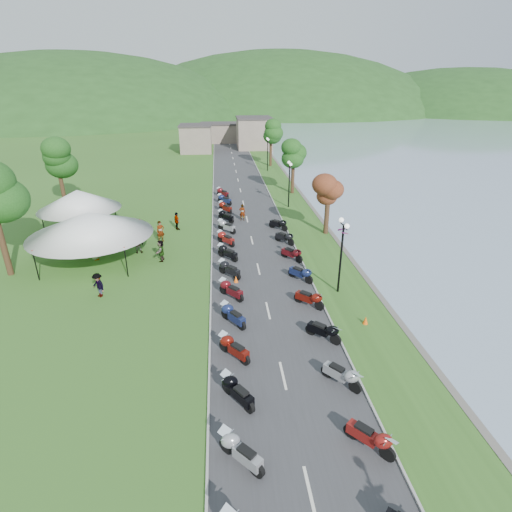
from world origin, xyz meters
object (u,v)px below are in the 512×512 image
object	(u,v)px
pedestrian_b	(139,253)
pedestrian_c	(100,296)
vendor_tent_main	(92,237)
pedestrian_a	(162,241)

from	to	relation	value
pedestrian_b	pedestrian_c	world-z (taller)	pedestrian_c
vendor_tent_main	pedestrian_c	distance (m)	6.56
pedestrian_a	pedestrian_c	xyz separation A→B (m)	(-2.82, -9.70, 0.00)
pedestrian_a	pedestrian_b	world-z (taller)	pedestrian_a
pedestrian_a	pedestrian_c	size ratio (longest dim) A/B	1.12
vendor_tent_main	pedestrian_a	distance (m)	6.31
pedestrian_b	pedestrian_c	distance (m)	7.40
vendor_tent_main	pedestrian_c	bearing A→B (deg)	-72.75
pedestrian_c	vendor_tent_main	bearing A→B (deg)	149.26
vendor_tent_main	pedestrian_b	xyz separation A→B (m)	(3.08, 1.33, -2.00)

